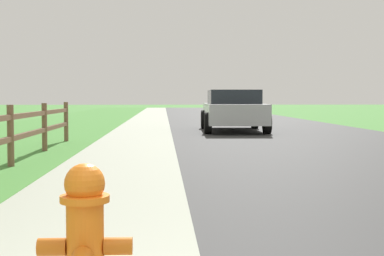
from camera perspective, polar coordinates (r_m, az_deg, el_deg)
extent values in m
plane|color=#468736|center=(26.92, -2.38, 0.69)|extent=(120.00, 120.00, 0.00)
cube|color=#323232|center=(29.17, 4.48, 0.88)|extent=(7.00, 66.00, 0.01)
cube|color=#A0A693|center=(29.05, -8.34, 0.85)|extent=(6.00, 66.00, 0.01)
cube|color=#468736|center=(29.23, -11.27, 0.84)|extent=(5.00, 66.00, 0.00)
cylinder|color=orange|center=(2.93, -10.78, -7.02)|extent=(0.25, 0.25, 0.03)
sphere|color=orange|center=(2.92, -10.79, -5.54)|extent=(0.21, 0.21, 0.21)
cube|color=#CB6115|center=(2.91, -10.80, -4.23)|extent=(0.04, 0.04, 0.04)
cylinder|color=#CB6115|center=(3.01, -13.94, -11.59)|extent=(0.14, 0.09, 0.09)
cylinder|color=#CB6115|center=(2.97, -7.46, -11.75)|extent=(0.14, 0.09, 0.09)
cylinder|color=brown|center=(9.68, -17.86, -0.76)|extent=(0.11, 0.11, 1.02)
cylinder|color=brown|center=(12.25, -14.68, 0.07)|extent=(0.11, 0.11, 1.02)
cylinder|color=brown|center=(14.85, -12.60, 0.61)|extent=(0.11, 0.11, 1.02)
cube|color=#B7BABF|center=(19.07, 4.18, 1.51)|extent=(2.00, 4.83, 0.64)
cube|color=#1E232B|center=(19.04, 4.19, 3.16)|extent=(1.70, 2.49, 0.46)
cylinder|color=black|center=(20.50, 1.23, 0.87)|extent=(0.24, 0.68, 0.67)
cylinder|color=black|center=(20.65, 6.35, 0.87)|extent=(0.24, 0.68, 0.67)
cylinder|color=black|center=(17.54, 1.62, 0.49)|extent=(0.24, 0.68, 0.67)
cylinder|color=black|center=(17.72, 7.59, 0.49)|extent=(0.24, 0.68, 0.67)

